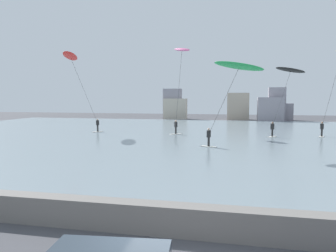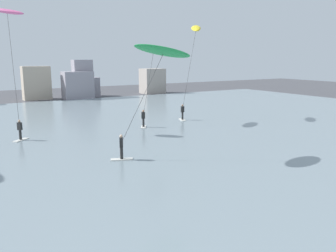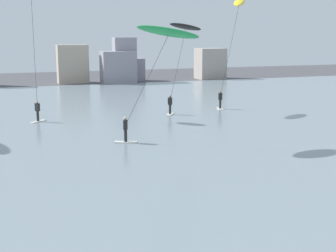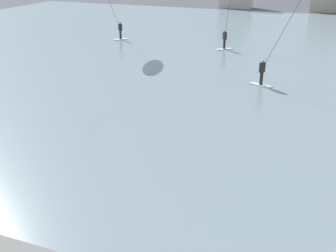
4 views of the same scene
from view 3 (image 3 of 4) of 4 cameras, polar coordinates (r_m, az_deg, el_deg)
name	(u,v)px [view 3 (image 3 of 4)]	position (r m, az deg, el deg)	size (l,w,h in m)	color
water_bay	(118,120)	(37.62, -6.10, 0.79)	(84.00, 52.00, 0.10)	gray
far_shore_buildings	(93,65)	(66.21, -9.11, 7.32)	(37.48, 5.18, 6.22)	gray
kitesurfer_yellow	(237,13)	(43.08, 8.42, 13.45)	(3.43, 3.05, 10.00)	silver
kitesurfer_pink	(31,2)	(39.61, -16.28, 14.24)	(2.83, 4.93, 10.52)	silver
kitesurfer_green	(166,39)	(28.36, -0.27, 10.57)	(5.22, 2.30, 7.44)	silver
kitesurfer_black	(184,34)	(40.42, 2.01, 11.18)	(4.18, 3.01, 7.74)	silver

